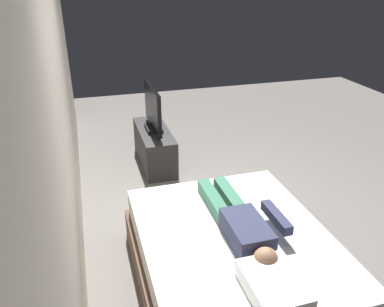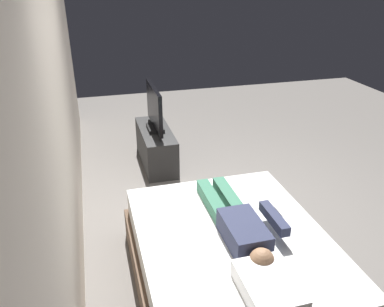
{
  "view_description": "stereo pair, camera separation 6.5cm",
  "coord_description": "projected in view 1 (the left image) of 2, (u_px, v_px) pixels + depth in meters",
  "views": [
    {
      "loc": [
        -3.16,
        1.29,
        2.44
      ],
      "look_at": [
        0.36,
        0.26,
        0.69
      ],
      "focal_mm": 36.05,
      "sensor_mm": 36.0,
      "label": 1
    },
    {
      "loc": [
        -3.18,
        1.22,
        2.44
      ],
      "look_at": [
        0.36,
        0.26,
        0.69
      ],
      "focal_mm": 36.05,
      "sensor_mm": 36.0,
      "label": 2
    }
  ],
  "objects": [
    {
      "name": "tv_stand",
      "position": [
        155.0,
        147.0,
        5.27
      ],
      "size": [
        1.1,
        0.4,
        0.5
      ],
      "primitive_type": "cube",
      "color": "#2D2D2D",
      "rests_on": "ground"
    },
    {
      "name": "pillow",
      "position": [
        273.0,
        286.0,
        2.48
      ],
      "size": [
        0.48,
        0.34,
        0.12
      ],
      "primitive_type": "cube",
      "color": "white",
      "rests_on": "bed"
    },
    {
      "name": "ground_plane",
      "position": [
        225.0,
        223.0,
        4.11
      ],
      "size": [
        10.0,
        10.0,
        0.0
      ],
      "primitive_type": "plane",
      "color": "slate"
    },
    {
      "name": "bed",
      "position": [
        234.0,
        262.0,
        3.18
      ],
      "size": [
        1.91,
        1.55,
        0.54
      ],
      "color": "brown",
      "rests_on": "ground"
    },
    {
      "name": "remote",
      "position": [
        278.0,
        212.0,
        3.33
      ],
      "size": [
        0.15,
        0.04,
        0.02
      ],
      "primitive_type": "cube",
      "color": "black",
      "rests_on": "bed"
    },
    {
      "name": "person",
      "position": [
        242.0,
        223.0,
        3.07
      ],
      "size": [
        1.26,
        0.46,
        0.18
      ],
      "color": "#2D334C",
      "rests_on": "bed"
    },
    {
      "name": "tv",
      "position": [
        153.0,
        110.0,
        5.04
      ],
      "size": [
        0.88,
        0.2,
        0.59
      ],
      "color": "black",
      "rests_on": "tv_stand"
    },
    {
      "name": "back_wall",
      "position": [
        58.0,
        97.0,
        3.48
      ],
      "size": [
        6.4,
        0.1,
        2.8
      ],
      "primitive_type": "cube",
      "color": "beige",
      "rests_on": "ground"
    }
  ]
}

